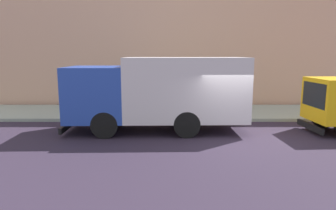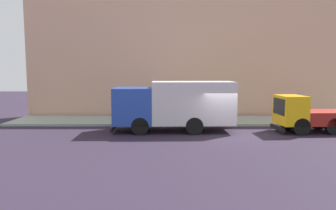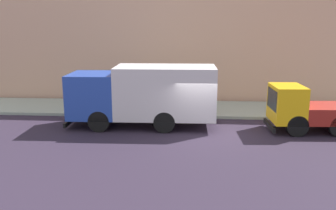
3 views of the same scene
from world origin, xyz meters
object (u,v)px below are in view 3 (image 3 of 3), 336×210
(large_utility_truck, at_px, (144,93))
(street_sign_post, at_px, (169,87))
(pedestrian_standing, at_px, (128,89))
(small_flatbed_truck, at_px, (309,110))
(pedestrian_walking, at_px, (94,93))

(large_utility_truck, distance_m, street_sign_post, 2.43)
(large_utility_truck, bearing_deg, street_sign_post, -29.10)
(large_utility_truck, relative_size, pedestrian_standing, 4.48)
(large_utility_truck, height_order, street_sign_post, large_utility_truck)
(small_flatbed_truck, distance_m, pedestrian_walking, 12.62)
(large_utility_truck, distance_m, small_flatbed_truck, 8.29)
(large_utility_truck, xyz_separation_m, pedestrian_standing, (5.09, 1.81, -0.70))
(pedestrian_walking, distance_m, street_sign_post, 5.12)
(pedestrian_walking, height_order, street_sign_post, street_sign_post)
(large_utility_truck, xyz_separation_m, small_flatbed_truck, (-0.32, -8.26, -0.65))
(pedestrian_standing, xyz_separation_m, street_sign_post, (-2.94, -2.94, 0.63))
(small_flatbed_truck, relative_size, pedestrian_walking, 3.00)
(large_utility_truck, height_order, small_flatbed_truck, large_utility_truck)
(pedestrian_walking, height_order, pedestrian_standing, pedestrian_standing)
(small_flatbed_truck, bearing_deg, large_utility_truck, 84.88)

